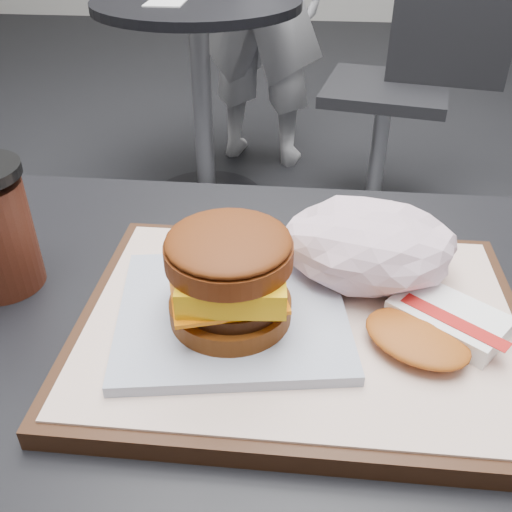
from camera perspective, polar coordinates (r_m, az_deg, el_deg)
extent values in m
cube|color=black|center=(0.50, -1.11, -10.93)|extent=(0.80, 0.60, 0.04)
cube|color=black|center=(0.50, 4.48, -6.97)|extent=(0.38, 0.28, 0.02)
cube|color=silver|center=(0.49, 4.53, -6.10)|extent=(0.36, 0.26, 0.00)
cube|color=silver|center=(0.49, -2.37, -5.66)|extent=(0.21, 0.20, 0.01)
cylinder|color=brown|center=(0.47, -2.57, -5.18)|extent=(0.11, 0.11, 0.02)
cylinder|color=black|center=(0.46, -2.36, -3.85)|extent=(0.10, 0.10, 0.01)
cube|color=orange|center=(0.46, -3.10, -2.93)|extent=(0.11, 0.11, 0.00)
cube|color=yellow|center=(0.45, -2.33, -1.99)|extent=(0.09, 0.09, 0.02)
cylinder|color=maroon|center=(0.44, -2.74, 0.24)|extent=(0.11, 0.11, 0.02)
ellipsoid|color=#6B2F0F|center=(0.43, -2.79, 1.51)|extent=(0.11, 0.11, 0.02)
cube|color=white|center=(0.50, 18.67, -5.90)|extent=(0.10, 0.10, 0.02)
cube|color=#AF1917|center=(0.48, 19.18, -6.18)|extent=(0.08, 0.07, 0.00)
ellipsoid|color=#B75E1D|center=(0.47, 15.79, -7.86)|extent=(0.11, 0.10, 0.01)
cylinder|color=black|center=(2.32, -4.88, 5.92)|extent=(0.44, 0.44, 0.02)
cylinder|color=#A5A5AA|center=(2.17, -5.35, 14.31)|extent=(0.07, 0.07, 0.70)
cylinder|color=black|center=(2.07, -5.93, 23.82)|extent=(0.70, 0.70, 0.03)
cube|color=white|center=(2.00, -9.07, 23.71)|extent=(0.12, 0.12, 0.00)
cylinder|color=#B1B1B6|center=(2.23, 12.12, 10.10)|extent=(0.06, 0.06, 0.44)
cube|color=black|center=(2.15, 12.91, 15.94)|extent=(0.49, 0.49, 0.04)
cube|color=black|center=(2.12, 19.16, 21.00)|extent=(0.40, 0.11, 0.40)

